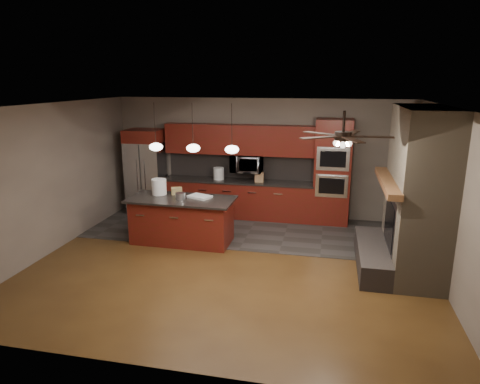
% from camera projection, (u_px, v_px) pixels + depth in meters
% --- Properties ---
extents(ground, '(7.00, 7.00, 0.00)m').
position_uv_depth(ground, '(232.00, 263.00, 7.72)').
color(ground, brown).
rests_on(ground, ground).
extents(ceiling, '(7.00, 6.00, 0.02)m').
position_uv_depth(ceiling, '(231.00, 106.00, 7.00)').
color(ceiling, white).
rests_on(ceiling, back_wall).
extents(back_wall, '(7.00, 0.02, 2.80)m').
position_uv_depth(back_wall, '(260.00, 158.00, 10.19)').
color(back_wall, gray).
rests_on(back_wall, ground).
extents(right_wall, '(0.02, 6.00, 2.80)m').
position_uv_depth(right_wall, '(450.00, 200.00, 6.65)').
color(right_wall, gray).
rests_on(right_wall, ground).
extents(left_wall, '(0.02, 6.00, 2.80)m').
position_uv_depth(left_wall, '(51.00, 179.00, 8.07)').
color(left_wall, gray).
rests_on(left_wall, ground).
extents(slate_tile_patch, '(7.00, 2.40, 0.01)m').
position_uv_depth(slate_tile_patch, '(250.00, 230.00, 9.42)').
color(slate_tile_patch, '#373331').
rests_on(slate_tile_patch, ground).
extents(fireplace_column, '(1.30, 2.10, 2.80)m').
position_uv_depth(fireplace_column, '(413.00, 198.00, 7.15)').
color(fireplace_column, '#786A56').
rests_on(fireplace_column, ground).
extents(back_cabinetry, '(3.59, 0.64, 2.20)m').
position_uv_depth(back_cabinetry, '(238.00, 180.00, 10.18)').
color(back_cabinetry, maroon).
rests_on(back_cabinetry, ground).
extents(oven_tower, '(0.80, 0.63, 2.38)m').
position_uv_depth(oven_tower, '(332.00, 172.00, 9.61)').
color(oven_tower, maroon).
rests_on(oven_tower, ground).
extents(microwave, '(0.73, 0.41, 0.50)m').
position_uv_depth(microwave, '(247.00, 164.00, 10.04)').
color(microwave, silver).
rests_on(microwave, back_cabinetry).
extents(refrigerator, '(0.88, 0.75, 2.06)m').
position_uv_depth(refrigerator, '(147.00, 171.00, 10.49)').
color(refrigerator, silver).
rests_on(refrigerator, ground).
extents(kitchen_island, '(2.13, 0.99, 0.92)m').
position_uv_depth(kitchen_island, '(182.00, 220.00, 8.63)').
color(kitchen_island, maroon).
rests_on(kitchen_island, ground).
extents(white_bucket, '(0.37, 0.37, 0.32)m').
position_uv_depth(white_bucket, '(159.00, 187.00, 8.78)').
color(white_bucket, white).
rests_on(white_bucket, kitchen_island).
extents(paint_can, '(0.24, 0.24, 0.13)m').
position_uv_depth(paint_can, '(180.00, 196.00, 8.43)').
color(paint_can, silver).
rests_on(paint_can, kitchen_island).
extents(paint_tray, '(0.52, 0.44, 0.04)m').
position_uv_depth(paint_tray, '(200.00, 197.00, 8.56)').
color(paint_tray, silver).
rests_on(paint_tray, kitchen_island).
extents(cardboard_box, '(0.26, 0.23, 0.14)m').
position_uv_depth(cardboard_box, '(177.00, 191.00, 8.82)').
color(cardboard_box, '#9A844F').
rests_on(cardboard_box, kitchen_island).
extents(counter_bucket, '(0.26, 0.26, 0.28)m').
position_uv_depth(counter_bucket, '(219.00, 174.00, 10.19)').
color(counter_bucket, silver).
rests_on(counter_bucket, back_cabinetry).
extents(counter_box, '(0.21, 0.17, 0.22)m').
position_uv_depth(counter_box, '(259.00, 177.00, 9.95)').
color(counter_box, '#A47C54').
rests_on(counter_box, back_cabinetry).
extents(pendant_left, '(0.26, 0.26, 0.92)m').
position_uv_depth(pendant_left, '(156.00, 147.00, 8.21)').
color(pendant_left, black).
rests_on(pendant_left, ceiling).
extents(pendant_center, '(0.26, 0.26, 0.92)m').
position_uv_depth(pendant_center, '(193.00, 148.00, 8.06)').
color(pendant_center, black).
rests_on(pendant_center, ceiling).
extents(pendant_right, '(0.26, 0.26, 0.92)m').
position_uv_depth(pendant_right, '(232.00, 149.00, 7.91)').
color(pendant_right, black).
rests_on(pendant_right, ceiling).
extents(ceiling_fan, '(1.27, 1.33, 0.41)m').
position_uv_depth(ceiling_fan, '(343.00, 135.00, 5.97)').
color(ceiling_fan, black).
rests_on(ceiling_fan, ceiling).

